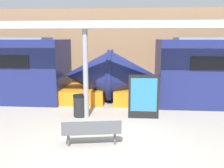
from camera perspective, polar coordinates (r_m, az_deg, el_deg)
The scene contains 7 objects.
ground_plane at distance 6.93m, azimuth -0.60°, elevation -16.74°, with size 60.00×60.00×0.00m, color #A8A093.
station_wall at distance 16.12m, azimuth 2.70°, elevation 8.06°, with size 56.00×0.20×5.00m, color #937051.
bench_near at distance 7.48m, azimuth -4.67°, elevation -10.54°, with size 1.78×0.74×0.81m.
trash_bin at distance 10.30m, azimuth -7.32°, elevation -4.92°, with size 0.56×0.56×0.90m.
poster_board at distance 9.94m, azimuth 7.26°, elevation -2.89°, with size 1.21×0.07×1.76m.
support_column_near at distance 9.90m, azimuth -6.05°, elevation 2.23°, with size 0.21×0.21×3.52m, color gray.
canopy_beam at distance 9.81m, azimuth -6.27°, elevation 13.29°, with size 28.00×0.60×0.28m, color #B7B7BC.
Camera 1 is at (0.58, -6.14, 3.17)m, focal length 40.00 mm.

